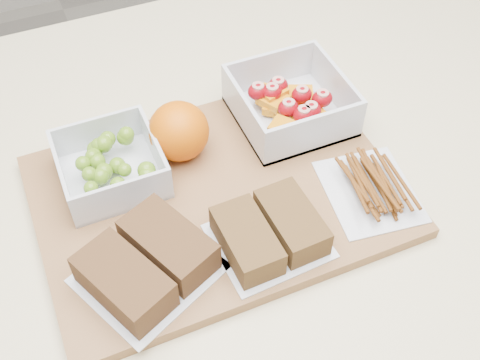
{
  "coord_description": "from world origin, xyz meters",
  "views": [
    {
      "loc": [
        -0.17,
        -0.41,
        1.47
      ],
      "look_at": [
        0.01,
        0.01,
        0.93
      ],
      "focal_mm": 45.0,
      "sensor_mm": 36.0,
      "label": 1
    }
  ],
  "objects": [
    {
      "name": "cutting_board",
      "position": [
        -0.02,
        0.01,
        0.91
      ],
      "size": [
        0.42,
        0.3,
        0.02
      ],
      "primitive_type": "cube",
      "rotation": [
        0.0,
        0.0,
        0.0
      ],
      "color": "olive",
      "rests_on": "counter"
    },
    {
      "name": "grape_container",
      "position": [
        -0.13,
        0.08,
        0.94
      ],
      "size": [
        0.12,
        0.12,
        0.05
      ],
      "color": "silver",
      "rests_on": "cutting_board"
    },
    {
      "name": "fruit_container",
      "position": [
        0.11,
        0.1,
        0.94
      ],
      "size": [
        0.14,
        0.14,
        0.06
      ],
      "color": "silver",
      "rests_on": "cutting_board"
    },
    {
      "name": "orange",
      "position": [
        -0.04,
        0.09,
        0.95
      ],
      "size": [
        0.07,
        0.07,
        0.07
      ],
      "primitive_type": "sphere",
      "color": "#E26005",
      "rests_on": "cutting_board"
    },
    {
      "name": "sandwich_bag_left",
      "position": [
        -0.13,
        -0.06,
        0.94
      ],
      "size": [
        0.17,
        0.16,
        0.04
      ],
      "color": "silver",
      "rests_on": "cutting_board"
    },
    {
      "name": "sandwich_bag_center",
      "position": [
        0.01,
        -0.08,
        0.93
      ],
      "size": [
        0.12,
        0.11,
        0.04
      ],
      "color": "silver",
      "rests_on": "cutting_board"
    },
    {
      "name": "pretzel_bag",
      "position": [
        0.15,
        -0.06,
        0.93
      ],
      "size": [
        0.12,
        0.13,
        0.03
      ],
      "color": "silver",
      "rests_on": "cutting_board"
    }
  ]
}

